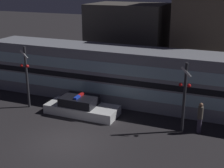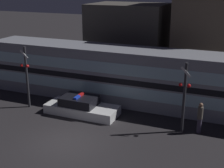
{
  "view_description": "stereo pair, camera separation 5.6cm",
  "coord_description": "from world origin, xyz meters",
  "px_view_note": "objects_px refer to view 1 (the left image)",
  "views": [
    {
      "loc": [
        7.7,
        -12.52,
        8.03
      ],
      "look_at": [
        0.35,
        5.28,
        1.69
      ],
      "focal_mm": 50.0,
      "sensor_mm": 36.0,
      "label": 1
    },
    {
      "loc": [
        7.75,
        -12.5,
        8.03
      ],
      "look_at": [
        0.35,
        5.28,
        1.69
      ],
      "focal_mm": 50.0,
      "sensor_mm": 36.0,
      "label": 2
    }
  ],
  "objects_px": {
    "police_car": "(81,107)",
    "pedestrian": "(200,117)",
    "train": "(140,77)",
    "crossing_signal_near": "(184,96)"
  },
  "relations": [
    {
      "from": "police_car",
      "to": "crossing_signal_near",
      "type": "distance_m",
      "value": 6.61
    },
    {
      "from": "police_car",
      "to": "crossing_signal_near",
      "type": "relative_size",
      "value": 1.17
    },
    {
      "from": "train",
      "to": "crossing_signal_near",
      "type": "bearing_deg",
      "value": -42.56
    },
    {
      "from": "pedestrian",
      "to": "crossing_signal_near",
      "type": "bearing_deg",
      "value": -164.87
    },
    {
      "from": "police_car",
      "to": "train",
      "type": "bearing_deg",
      "value": 47.74
    },
    {
      "from": "police_car",
      "to": "pedestrian",
      "type": "relative_size",
      "value": 2.63
    },
    {
      "from": "pedestrian",
      "to": "crossing_signal_near",
      "type": "distance_m",
      "value": 1.54
    },
    {
      "from": "crossing_signal_near",
      "to": "train",
      "type": "bearing_deg",
      "value": 137.44
    },
    {
      "from": "train",
      "to": "police_car",
      "type": "relative_size",
      "value": 4.94
    },
    {
      "from": "police_car",
      "to": "pedestrian",
      "type": "xyz_separation_m",
      "value": [
        7.29,
        0.17,
        0.46
      ]
    }
  ]
}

